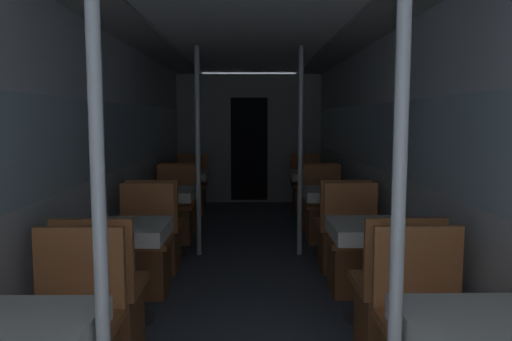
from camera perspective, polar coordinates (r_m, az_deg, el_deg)
wall_left at (r=4.76m, az=-16.29°, el=1.70°), size 0.05×10.19×2.24m
wall_right at (r=4.76m, az=14.78°, el=1.74°), size 0.05×10.19×2.24m
ceiling_panel at (r=4.64m, az=-0.77°, el=15.89°), size 2.55×10.19×0.07m
bulkhead_far at (r=8.74m, az=-0.77°, el=3.60°), size 2.50×0.09×2.24m
support_pole_left_0 at (r=1.91m, az=-17.41°, el=-5.26°), size 0.05×0.05×2.24m
dining_table_left_1 at (r=3.77m, az=-14.59°, el=-7.83°), size 0.60×0.60×0.72m
chair_left_near_1 at (r=3.33m, az=-16.90°, el=-15.28°), size 0.47×0.47×0.92m
chair_left_far_1 at (r=4.40m, az=-12.66°, el=-9.88°), size 0.47×0.47×0.92m
dining_table_left_2 at (r=5.46m, az=-10.20°, el=-3.45°), size 0.60×0.60×0.72m
chair_left_near_2 at (r=4.96m, az=-11.23°, el=-8.01°), size 0.47×0.47×0.92m
chair_left_far_2 at (r=6.08m, az=-9.25°, el=-5.38°), size 0.47×0.47×0.92m
support_pole_left_2 at (r=5.35m, az=-6.63°, el=2.08°), size 0.05×0.05×2.24m
dining_table_left_3 at (r=7.19m, az=-7.92°, el=-1.15°), size 0.60×0.60×0.72m
chair_left_near_3 at (r=6.66m, az=-8.50°, el=-4.36°), size 0.47×0.47×0.92m
chair_left_far_3 at (r=7.80m, az=-7.36°, el=-2.83°), size 0.47×0.47×0.92m
support_pole_right_0 at (r=1.91m, az=16.00°, el=-5.21°), size 0.05×0.05×2.24m
dining_table_right_1 at (r=3.77m, az=13.12°, el=-7.79°), size 0.60×0.60×0.72m
chair_right_near_1 at (r=3.33m, az=15.47°, el=-15.23°), size 0.47×0.47×0.92m
chair_right_far_1 at (r=4.40m, az=11.19°, el=-9.85°), size 0.47×0.47×0.92m
dining_table_right_2 at (r=5.46m, az=8.70°, el=-3.42°), size 0.60×0.60×0.72m
chair_right_near_2 at (r=4.96m, az=9.75°, el=-7.98°), size 0.47×0.47×0.92m
chair_right_far_2 at (r=6.08m, az=7.75°, el=-5.35°), size 0.47×0.47×0.92m
support_pole_right_2 at (r=5.36m, az=5.11°, el=2.10°), size 0.05×0.05×2.24m
dining_table_right_3 at (r=7.19m, az=6.40°, el=-1.13°), size 0.60×0.60×0.72m
chair_right_near_3 at (r=6.66m, az=6.99°, el=-4.34°), size 0.47×0.47×0.92m
chair_right_far_3 at (r=7.80m, az=5.84°, el=-2.81°), size 0.47×0.47×0.92m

